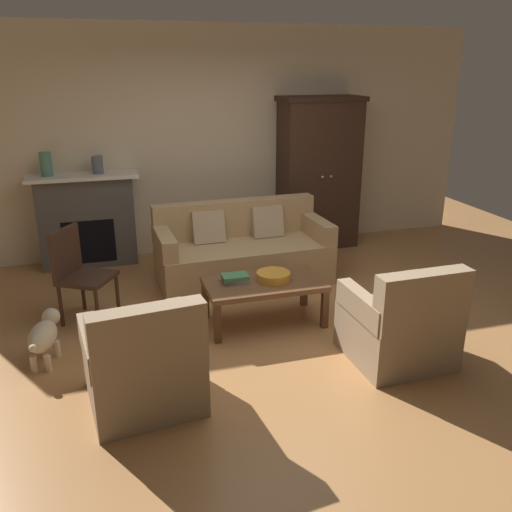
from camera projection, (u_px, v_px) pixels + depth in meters
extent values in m
plane|color=#B27A47|center=(268.00, 330.00, 4.99)|extent=(9.60, 9.60, 0.00)
cube|color=beige|center=(207.00, 142.00, 6.82)|extent=(7.20, 0.10, 2.80)
cube|color=#4C4947|center=(87.00, 222.00, 6.46)|extent=(1.10, 0.36, 1.08)
cube|color=black|center=(89.00, 242.00, 6.37)|extent=(0.60, 0.01, 0.52)
cube|color=white|center=(82.00, 176.00, 6.26)|extent=(1.26, 0.48, 0.04)
cube|color=#382319|center=(318.00, 176.00, 7.05)|extent=(1.00, 0.52, 1.89)
cube|color=#2F1E15|center=(321.00, 99.00, 6.72)|extent=(1.06, 0.55, 0.06)
sphere|color=#ADAFB5|center=(322.00, 177.00, 6.77)|extent=(0.04, 0.04, 0.04)
sphere|color=#ADAFB5|center=(331.00, 177.00, 6.81)|extent=(0.04, 0.04, 0.04)
cube|color=tan|center=(244.00, 262.00, 6.06)|extent=(1.92, 0.90, 0.44)
cube|color=tan|center=(235.00, 218.00, 6.22)|extent=(1.90, 0.24, 0.42)
cube|color=tan|center=(164.00, 242.00, 5.69)|extent=(0.18, 0.80, 0.22)
cube|color=tan|center=(316.00, 227.00, 6.21)|extent=(0.18, 0.80, 0.22)
cube|color=tan|center=(208.00, 227.00, 6.00)|extent=(0.37, 0.20, 0.37)
cube|color=tan|center=(267.00, 222.00, 6.21)|extent=(0.37, 0.20, 0.37)
cube|color=brown|center=(264.00, 284.00, 5.01)|extent=(1.10, 0.60, 0.05)
cube|color=brown|center=(217.00, 324.00, 4.71)|extent=(0.06, 0.06, 0.37)
cube|color=brown|center=(325.00, 309.00, 4.98)|extent=(0.06, 0.06, 0.37)
cube|color=brown|center=(205.00, 300.00, 5.18)|extent=(0.06, 0.06, 0.37)
cube|color=brown|center=(304.00, 288.00, 5.45)|extent=(0.06, 0.06, 0.37)
cylinder|color=orange|center=(273.00, 276.00, 5.02)|extent=(0.32, 0.32, 0.08)
cube|color=gray|center=(236.00, 280.00, 4.99)|extent=(0.26, 0.20, 0.03)
cube|color=#427A4C|center=(235.00, 277.00, 4.97)|extent=(0.24, 0.17, 0.04)
cylinder|color=slate|center=(46.00, 164.00, 6.10)|extent=(0.13, 0.13, 0.27)
cylinder|color=#565B66|center=(97.00, 165.00, 6.26)|extent=(0.13, 0.13, 0.20)
cube|color=#997F60|center=(144.00, 375.00, 3.88)|extent=(0.84, 0.84, 0.42)
cube|color=#997F60|center=(149.00, 340.00, 3.46)|extent=(0.77, 0.24, 0.46)
cube|color=#997F60|center=(186.00, 329.00, 3.90)|extent=(0.20, 0.71, 0.20)
cube|color=#997F60|center=(92.00, 346.00, 3.66)|extent=(0.20, 0.71, 0.20)
cube|color=#997F60|center=(396.00, 334.00, 4.46)|extent=(0.77, 0.77, 0.42)
cube|color=#997F60|center=(423.00, 301.00, 4.04)|extent=(0.76, 0.17, 0.46)
cube|color=#997F60|center=(434.00, 295.00, 4.45)|extent=(0.13, 0.70, 0.20)
cube|color=#997F60|center=(363.00, 306.00, 4.27)|extent=(0.13, 0.70, 0.20)
cube|color=#382319|center=(87.00, 278.00, 5.06)|extent=(0.60, 0.60, 0.04)
cylinder|color=#382319|center=(97.00, 310.00, 4.91)|extent=(0.04, 0.04, 0.41)
cylinder|color=#382319|center=(117.00, 294.00, 5.26)|extent=(0.04, 0.04, 0.41)
cylinder|color=#382319|center=(61.00, 306.00, 5.00)|extent=(0.04, 0.04, 0.41)
cylinder|color=#382319|center=(83.00, 290.00, 5.35)|extent=(0.04, 0.04, 0.41)
cube|color=#382319|center=(65.00, 252.00, 5.02)|extent=(0.26, 0.40, 0.45)
ellipsoid|color=beige|center=(43.00, 336.00, 4.35)|extent=(0.29, 0.44, 0.22)
sphere|color=beige|center=(51.00, 317.00, 4.55)|extent=(0.15, 0.15, 0.15)
cylinder|color=beige|center=(44.00, 349.00, 4.52)|extent=(0.06, 0.06, 0.14)
cylinder|color=beige|center=(57.00, 348.00, 4.53)|extent=(0.06, 0.06, 0.14)
cylinder|color=beige|center=(34.00, 364.00, 4.29)|extent=(0.06, 0.06, 0.14)
cylinder|color=beige|center=(48.00, 363.00, 4.30)|extent=(0.06, 0.06, 0.14)
sphere|color=beige|center=(33.00, 348.00, 4.13)|extent=(0.06, 0.06, 0.06)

